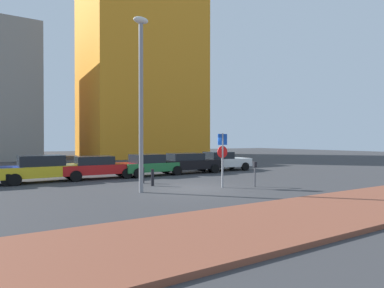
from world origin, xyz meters
The scene contains 13 objects.
ground_plane centered at (0.00, 0.00, 0.00)m, with size 120.00×120.00×0.00m, color #38383A.
sidewalk_brick centered at (0.00, -6.65, 0.07)m, with size 40.00×3.85×0.14m, color brown.
parked_car_yellow centered at (-6.20, 6.38, 0.79)m, with size 4.57×2.27×1.52m.
parked_car_red centered at (-3.13, 6.36, 0.73)m, with size 4.44×2.06×1.40m.
parked_car_green centered at (0.34, 6.22, 0.75)m, with size 4.27×2.19×1.44m.
parked_car_black centered at (3.34, 6.26, 0.77)m, with size 4.51×2.12×1.45m.
parked_car_white centered at (6.48, 6.64, 0.75)m, with size 4.55×2.17×1.47m.
parking_sign_post centered at (1.36, -0.50, 1.71)m, with size 0.60×0.10×2.72m.
parking_meter centered at (2.95, -1.12, 0.84)m, with size 0.18×0.14×1.28m.
street_lamp centered at (-2.69, 0.18, 4.61)m, with size 0.70×0.36×7.94m.
traffic_bollard_near centered at (-1.45, 1.77, 0.44)m, with size 0.16×0.16×0.88m, color black.
traffic_bollard_mid centered at (-1.51, 2.98, 0.45)m, with size 0.17×0.17×0.89m, color black.
building_colorful_midrise centered at (8.90, 31.56, 15.32)m, with size 15.44×16.29×30.63m, color orange.
Camera 1 is at (-7.77, -13.05, 2.36)m, focal length 28.90 mm.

